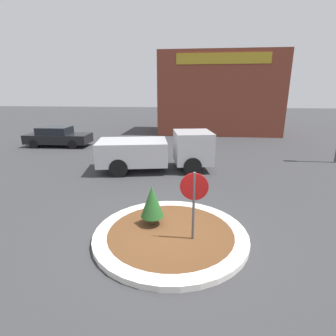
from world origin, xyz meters
TOP-DOWN VIEW (x-y plane):
  - ground_plane at (0.00, 0.00)m, footprint 120.00×120.00m
  - traffic_island at (0.00, 0.00)m, footprint 4.47×4.47m
  - stop_sign at (0.65, -0.28)m, footprint 0.76×0.07m
  - island_shrub at (-0.60, 0.41)m, footprint 0.70×0.70m
  - utility_truck at (-1.42, 6.66)m, footprint 6.26×3.38m
  - storefront_building at (2.62, 20.54)m, footprint 11.39×6.07m
  - parked_sedan_black at (-9.89, 11.90)m, footprint 4.81×2.11m

SIDE VIEW (x-z plane):
  - ground_plane at x=0.00m, z-range 0.00..0.00m
  - traffic_island at x=0.00m, z-range 0.00..0.16m
  - parked_sedan_black at x=-9.89m, z-range 0.01..1.49m
  - island_shrub at x=-0.60m, z-range 0.30..1.55m
  - utility_truck at x=-1.42m, z-range 0.05..2.09m
  - stop_sign at x=0.65m, z-range 0.41..2.51m
  - storefront_building at x=2.62m, z-range 0.00..7.53m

